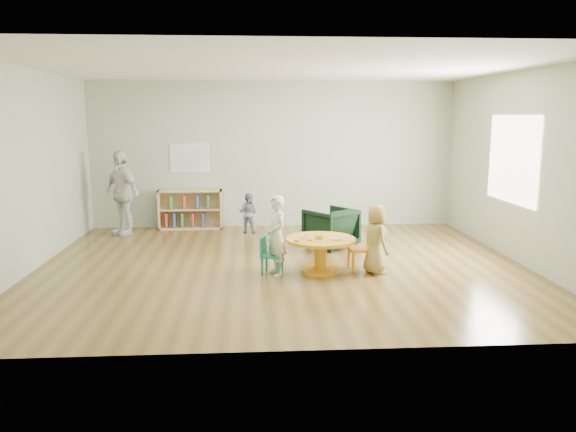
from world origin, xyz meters
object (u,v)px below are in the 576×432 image
Objects in this scene: kid_chair_right at (364,247)px; adult_caretaker at (122,193)px; activity_table at (320,249)px; child_right at (376,239)px; armchair at (331,228)px; kid_chair_left at (269,254)px; bookshelf at (190,210)px; toddler at (248,213)px; child_left at (276,236)px.

adult_caretaker is (-3.90, 2.66, 0.44)m from kid_chair_right.
child_right reaches higher than activity_table.
child_right is (0.39, -1.58, 0.15)m from armchair.
activity_table is 1.52m from armchair.
bookshelf reaches higher than kid_chair_left.
toddler is at bearing 14.59° from child_right.
activity_table reaches higher than kid_chair_left.
armchair is 3.87m from adult_caretaker.
child_right is at bearing -7.57° from activity_table.
adult_caretaker is (-2.58, 2.76, 0.49)m from kid_chair_left.
kid_chair_left is 2.79m from toddler.
kid_chair_left is 3.56m from bookshelf.
child_right reaches higher than bookshelf.
child_left is 3.89m from adult_caretaker.
child_right reaches higher than kid_chair_right.
child_left is (-0.62, -0.08, 0.21)m from activity_table.
child_right is at bearing 67.97° from child_left.
child_left reaches higher than kid_chair_right.
adult_caretaker is at bearing -157.90° from child_left.
armchair reaches higher than activity_table.
kid_chair_left is 0.85× the size of kid_chair_right.
kid_chair_left is 0.54× the size of child_right.
child_right is 1.28× the size of toddler.
kid_chair_right is 0.40× the size of adult_caretaker.
child_left is at bearing -65.50° from bookshelf.
armchair reaches higher than kid_chair_left.
toddler is 0.48× the size of adult_caretaker.
child_left is 1.46× the size of toddler.
activity_table is at bearing 65.43° from child_right.
child_left is (-1.23, -0.16, 0.22)m from kid_chair_right.
bookshelf is at bearing 66.70° from adult_caretaker.
bookshelf is 1.10× the size of child_left.
bookshelf is 0.78× the size of adult_caretaker.
kid_chair_left is at bearing 70.04° from child_right.
bookshelf is at bearing 23.74° from child_right.
activity_table is 1.86× the size of kid_chair_left.
kid_chair_right is at bearing 76.09° from child_left.
armchair reaches higher than kid_chair_right.
kid_chair_left is 0.29m from child_left.
child_right reaches higher than kid_chair_left.
kid_chair_left is at bearing 91.25° from kid_chair_right.
toddler is at bearing 166.50° from child_left.
adult_caretaker reaches higher than kid_chair_left.
child_right is (0.13, -0.18, 0.15)m from kid_chair_right.
kid_chair_right is 0.82× the size of toddler.
child_right is 4.93m from adult_caretaker.
armchair is at bearing 24.22° from adult_caretaker.
adult_caretaker is at bearing -119.57° from kid_chair_left.
adult_caretaker reaches higher than armchair.
adult_caretaker is at bearing 140.23° from activity_table.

